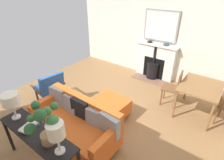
{
  "coord_description": "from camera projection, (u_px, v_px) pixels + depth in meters",
  "views": [
    {
      "loc": [
        2.39,
        2.14,
        2.69
      ],
      "look_at": [
        -0.45,
        0.03,
        0.72
      ],
      "focal_mm": 27.89,
      "sensor_mm": 36.0,
      "label": 1
    }
  ],
  "objects": [
    {
      "name": "ground_plane",
      "position": [
        100.0,
        114.0,
        4.1
      ],
      "size": [
        5.28,
        5.36,
        0.01
      ],
      "primitive_type": "cube",
      "color": "olive"
    },
    {
      "name": "wall_left",
      "position": [
        154.0,
        30.0,
        5.25
      ],
      "size": [
        0.12,
        5.36,
        2.89
      ],
      "primitive_type": "cube",
      "color": "silver",
      "rests_on": "ground"
    },
    {
      "name": "fireplace",
      "position": [
        155.0,
        64.0,
        5.46
      ],
      "size": [
        0.57,
        1.27,
        1.11
      ],
      "color": "brown",
      "rests_on": "ground"
    },
    {
      "name": "mirror_over_mantel",
      "position": [
        161.0,
        26.0,
        4.99
      ],
      "size": [
        0.04,
        1.01,
        0.88
      ],
      "color": "gray"
    },
    {
      "name": "mantel_bowl_near",
      "position": [
        150.0,
        42.0,
        5.29
      ],
      "size": [
        0.15,
        0.15,
        0.04
      ],
      "color": "black",
      "rests_on": "fireplace"
    },
    {
      "name": "mantel_bowl_far",
      "position": [
        166.0,
        45.0,
        5.02
      ],
      "size": [
        0.16,
        0.16,
        0.05
      ],
      "color": "#334C56",
      "rests_on": "fireplace"
    },
    {
      "name": "sofa",
      "position": [
        76.0,
        123.0,
        3.31
      ],
      "size": [
        0.81,
        1.79,
        0.81
      ],
      "color": "#B2B2B7",
      "rests_on": "ground"
    },
    {
      "name": "ottoman",
      "position": [
        111.0,
        106.0,
        3.97
      ],
      "size": [
        0.64,
        0.79,
        0.41
      ],
      "color": "#B2B2B7",
      "rests_on": "ground"
    },
    {
      "name": "armchair_accent",
      "position": [
        50.0,
        86.0,
        4.3
      ],
      "size": [
        0.75,
        0.68,
        0.83
      ],
      "color": "brown",
      "rests_on": "ground"
    },
    {
      "name": "console_table",
      "position": [
        37.0,
        137.0,
        2.64
      ],
      "size": [
        0.38,
        1.49,
        0.74
      ],
      "color": "black",
      "rests_on": "ground"
    },
    {
      "name": "table_lamp_near_end",
      "position": [
        11.0,
        100.0,
        2.71
      ],
      "size": [
        0.27,
        0.27,
        0.46
      ],
      "color": "beige",
      "rests_on": "console_table"
    },
    {
      "name": "table_lamp_far_end",
      "position": [
        56.0,
        131.0,
        2.13
      ],
      "size": [
        0.22,
        0.22,
        0.49
      ],
      "color": "beige",
      "rests_on": "console_table"
    },
    {
      "name": "potted_plant",
      "position": [
        44.0,
        123.0,
        2.23
      ],
      "size": [
        0.46,
        0.53,
        0.65
      ],
      "color": "#99704C",
      "rests_on": "console_table"
    },
    {
      "name": "book_stack",
      "position": [
        29.0,
        126.0,
        2.66
      ],
      "size": [
        0.3,
        0.21,
        0.06
      ],
      "color": "#38517F",
      "rests_on": "console_table"
    },
    {
      "name": "dining_table",
      "position": [
        200.0,
        90.0,
        3.81
      ],
      "size": [
        1.01,
        0.81,
        0.76
      ],
      "color": "olive",
      "rests_on": "ground"
    },
    {
      "name": "dining_chair_near_fireplace",
      "position": [
        175.0,
        86.0,
        4.15
      ],
      "size": [
        0.45,
        0.45,
        0.92
      ],
      "color": "brown",
      "rests_on": "ground"
    }
  ]
}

